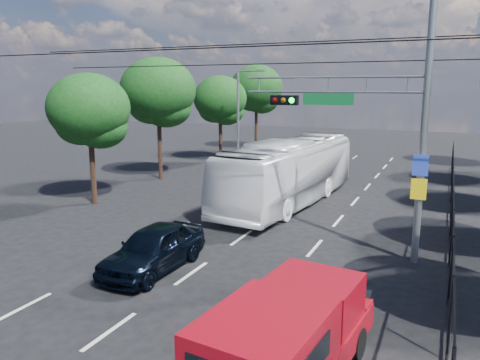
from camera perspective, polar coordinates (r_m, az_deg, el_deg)
The scene contains 14 objects.
ground at distance 12.54m, azimuth -15.57°, elevation -17.33°, with size 120.00×120.00×0.00m, color black.
lane_markings at distance 24.22m, azimuth 5.97°, elevation -2.93°, with size 6.12×38.00×0.01m.
signal_mast at distance 16.46m, azimuth 17.43°, elevation 8.41°, with size 6.43×0.39×9.50m.
streetlight_left at distance 33.30m, azimuth 0.03°, elevation 7.86°, with size 2.09×0.22×7.08m.
utility_wires at distance 18.69m, azimuth 1.28°, elevation 15.30°, with size 22.00×5.04×0.74m.
fence_right at distance 21.09m, azimuth 24.42°, elevation -3.16°, with size 0.06×34.03×2.00m.
tree_left_b at distance 24.69m, azimuth -17.82°, elevation 7.63°, with size 4.08×4.08×6.63m.
tree_left_c at distance 30.56m, azimuth -9.89°, elevation 10.12°, with size 4.80×4.80×7.80m.
tree_left_d at distance 37.30m, azimuth -2.38°, elevation 9.41°, with size 4.20×4.20×6.83m.
tree_left_e at distance 44.66m, azimuth 2.04°, elevation 10.75°, with size 4.92×4.92×7.99m.
red_pickup at distance 9.76m, azimuth 5.97°, elevation -18.57°, with size 2.52×5.55×2.00m.
navy_hatchback at distance 15.70m, azimuth -10.48°, elevation -8.17°, with size 1.76×4.38×1.49m, color black.
white_bus at distance 24.03m, azimuth 5.99°, elevation 0.99°, with size 2.79×11.91×3.32m, color white.
white_van at distance 27.49m, azimuth 1.78°, elevation 0.28°, with size 1.45×4.15×1.37m, color silver.
Camera 1 is at (7.26, -8.34, 5.91)m, focal length 35.00 mm.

